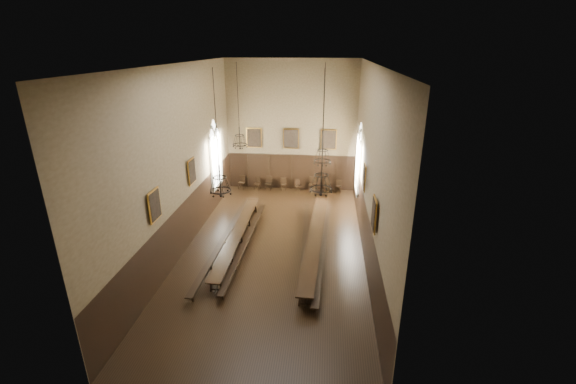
% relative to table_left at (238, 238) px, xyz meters
% --- Properties ---
extents(floor, '(9.00, 18.00, 0.02)m').
position_rel_table_left_xyz_m(floor, '(1.96, -0.26, -0.37)').
color(floor, black).
rests_on(floor, ground).
extents(ceiling, '(9.00, 18.00, 0.02)m').
position_rel_table_left_xyz_m(ceiling, '(1.96, -0.26, 8.65)').
color(ceiling, black).
rests_on(ceiling, ground).
extents(wall_back, '(9.00, 0.02, 9.00)m').
position_rel_table_left_xyz_m(wall_back, '(1.96, 8.75, 4.14)').
color(wall_back, '#7B6A4C').
rests_on(wall_back, ground).
extents(wall_front, '(9.00, 0.02, 9.00)m').
position_rel_table_left_xyz_m(wall_front, '(1.96, -9.27, 4.14)').
color(wall_front, '#7B6A4C').
rests_on(wall_front, ground).
extents(wall_left, '(0.02, 18.00, 9.00)m').
position_rel_table_left_xyz_m(wall_left, '(-2.55, -0.26, 4.14)').
color(wall_left, '#7B6A4C').
rests_on(wall_left, ground).
extents(wall_right, '(0.02, 18.00, 9.00)m').
position_rel_table_left_xyz_m(wall_right, '(6.47, -0.26, 4.14)').
color(wall_right, '#7B6A4C').
rests_on(wall_right, ground).
extents(wainscot_panelling, '(9.00, 18.00, 2.50)m').
position_rel_table_left_xyz_m(wainscot_panelling, '(1.96, -0.26, 0.89)').
color(wainscot_panelling, black).
rests_on(wainscot_panelling, floor).
extents(table_left, '(0.68, 9.25, 0.72)m').
position_rel_table_left_xyz_m(table_left, '(0.00, 0.00, 0.00)').
color(table_left, black).
rests_on(table_left, floor).
extents(table_right, '(1.16, 10.19, 0.79)m').
position_rel_table_left_xyz_m(table_right, '(4.03, -0.20, 0.04)').
color(table_right, black).
rests_on(table_right, floor).
extents(bench_left_outer, '(0.53, 10.51, 0.47)m').
position_rel_table_left_xyz_m(bench_left_outer, '(-0.66, -0.08, -0.06)').
color(bench_left_outer, black).
rests_on(bench_left_outer, floor).
extents(bench_left_inner, '(0.45, 9.47, 0.43)m').
position_rel_table_left_xyz_m(bench_left_inner, '(0.50, -0.30, -0.09)').
color(bench_left_inner, black).
rests_on(bench_left_inner, floor).
extents(bench_right_inner, '(0.58, 9.52, 0.43)m').
position_rel_table_left_xyz_m(bench_right_inner, '(3.52, 0.01, -0.09)').
color(bench_right_inner, black).
rests_on(bench_right_inner, floor).
extents(bench_right_outer, '(0.79, 10.46, 0.47)m').
position_rel_table_left_xyz_m(bench_right_outer, '(4.44, -0.24, -0.06)').
color(bench_right_outer, black).
rests_on(bench_right_outer, floor).
extents(chair_0, '(0.50, 0.50, 0.97)m').
position_rel_table_left_xyz_m(chair_0, '(-1.59, 8.27, -0.07)').
color(chair_0, black).
rests_on(chair_0, floor).
extents(chair_1, '(0.49, 0.49, 0.88)m').
position_rel_table_left_xyz_m(chair_1, '(-0.44, 8.24, -0.10)').
color(chair_1, black).
rests_on(chair_1, floor).
extents(chair_2, '(0.49, 0.49, 0.98)m').
position_rel_table_left_xyz_m(chair_2, '(0.37, 8.27, -0.07)').
color(chair_2, black).
rests_on(chair_2, floor).
extents(chair_3, '(0.45, 0.45, 0.88)m').
position_rel_table_left_xyz_m(chair_3, '(1.46, 8.27, -0.10)').
color(chair_3, black).
rests_on(chair_3, floor).
extents(chair_4, '(0.49, 0.49, 0.86)m').
position_rel_table_left_xyz_m(chair_4, '(2.50, 8.23, -0.10)').
color(chair_4, black).
rests_on(chair_4, floor).
extents(chair_5, '(0.47, 0.47, 1.02)m').
position_rel_table_left_xyz_m(chair_5, '(3.51, 8.29, -0.05)').
color(chair_5, black).
rests_on(chair_5, floor).
extents(chair_6, '(0.47, 0.47, 0.99)m').
position_rel_table_left_xyz_m(chair_6, '(4.57, 8.22, -0.06)').
color(chair_6, black).
rests_on(chair_6, floor).
extents(chair_7, '(0.44, 0.44, 0.90)m').
position_rel_table_left_xyz_m(chair_7, '(5.38, 8.28, -0.09)').
color(chair_7, black).
rests_on(chair_7, floor).
extents(chandelier_back_left, '(0.78, 0.78, 4.34)m').
position_rel_table_left_xyz_m(chandelier_back_left, '(-0.17, 2.22, 4.75)').
color(chandelier_back_left, black).
rests_on(chandelier_back_left, ceiling).
extents(chandelier_back_right, '(0.90, 0.90, 5.13)m').
position_rel_table_left_xyz_m(chandelier_back_right, '(4.23, 2.18, 3.99)').
color(chandelier_back_right, black).
rests_on(chandelier_back_right, ceiling).
extents(chandelier_front_left, '(0.89, 0.89, 5.03)m').
position_rel_table_left_xyz_m(chandelier_front_left, '(0.12, -2.92, 4.09)').
color(chandelier_front_left, black).
rests_on(chandelier_front_left, ceiling).
extents(chandelier_front_right, '(0.90, 0.90, 4.82)m').
position_rel_table_left_xyz_m(chandelier_front_right, '(4.27, -2.89, 4.29)').
color(chandelier_front_right, black).
rests_on(chandelier_front_right, ceiling).
extents(portrait_back_0, '(1.10, 0.12, 1.40)m').
position_rel_table_left_xyz_m(portrait_back_0, '(-0.64, 8.62, 3.34)').
color(portrait_back_0, '#B6812B').
rests_on(portrait_back_0, wall_back).
extents(portrait_back_1, '(1.10, 0.12, 1.40)m').
position_rel_table_left_xyz_m(portrait_back_1, '(1.96, 8.62, 3.34)').
color(portrait_back_1, '#B6812B').
rests_on(portrait_back_1, wall_back).
extents(portrait_back_2, '(1.10, 0.12, 1.40)m').
position_rel_table_left_xyz_m(portrait_back_2, '(4.56, 8.62, 3.34)').
color(portrait_back_2, '#B6812B').
rests_on(portrait_back_2, wall_back).
extents(portrait_left_0, '(0.12, 1.00, 1.30)m').
position_rel_table_left_xyz_m(portrait_left_0, '(-2.42, 0.74, 3.34)').
color(portrait_left_0, '#B6812B').
rests_on(portrait_left_0, wall_left).
extents(portrait_left_1, '(0.12, 1.00, 1.30)m').
position_rel_table_left_xyz_m(portrait_left_1, '(-2.42, -3.76, 3.34)').
color(portrait_left_1, '#B6812B').
rests_on(portrait_left_1, wall_left).
extents(portrait_right_0, '(0.12, 1.00, 1.30)m').
position_rel_table_left_xyz_m(portrait_right_0, '(6.34, 0.74, 3.34)').
color(portrait_right_0, '#B6812B').
rests_on(portrait_right_0, wall_right).
extents(portrait_right_1, '(0.12, 1.00, 1.30)m').
position_rel_table_left_xyz_m(portrait_right_1, '(6.34, -3.76, 3.34)').
color(portrait_right_1, '#B6812B').
rests_on(portrait_right_1, wall_right).
extents(window_right, '(0.20, 2.20, 4.60)m').
position_rel_table_left_xyz_m(window_right, '(6.39, 5.24, 3.04)').
color(window_right, white).
rests_on(window_right, wall_right).
extents(window_left, '(0.20, 2.20, 4.60)m').
position_rel_table_left_xyz_m(window_left, '(-2.47, 5.24, 3.04)').
color(window_left, white).
rests_on(window_left, wall_left).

